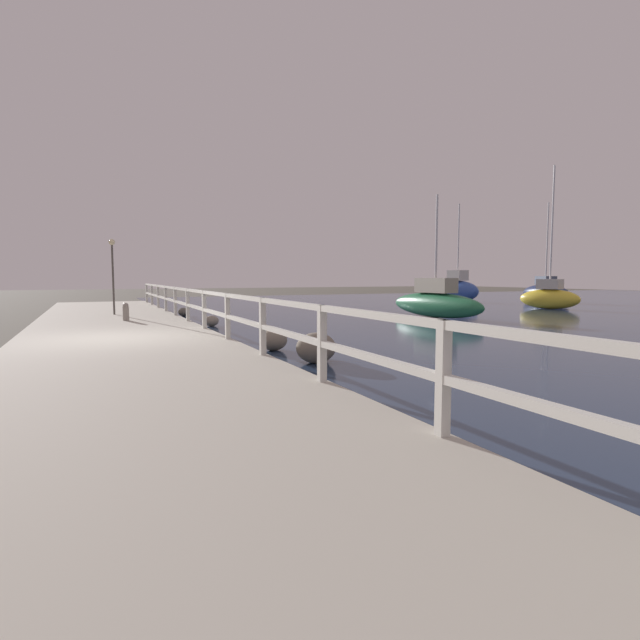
# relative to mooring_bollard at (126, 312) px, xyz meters

# --- Properties ---
(ground_plane) EXTENTS (120.00, 120.00, 0.00)m
(ground_plane) POSITION_rel_mooring_bollard_xyz_m (-0.39, -4.70, -0.58)
(ground_plane) COLOR #4C473D
(dock_walkway) EXTENTS (4.49, 36.00, 0.30)m
(dock_walkway) POSITION_rel_mooring_bollard_xyz_m (-0.39, -4.70, -0.43)
(dock_walkway) COLOR #B2AD9E
(dock_walkway) RESTS_ON ground
(railing) EXTENTS (0.10, 32.50, 1.02)m
(railing) POSITION_rel_mooring_bollard_xyz_m (1.76, -4.70, 0.41)
(railing) COLOR silver
(railing) RESTS_ON dock_walkway
(boulder_downstream) EXTENTS (0.49, 0.44, 0.37)m
(boulder_downstream) POSITION_rel_mooring_bollard_xyz_m (2.71, 0.01, -0.40)
(boulder_downstream) COLOR gray
(boulder_downstream) RESTS_ON ground
(boulder_water_edge) EXTENTS (0.64, 0.58, 0.48)m
(boulder_water_edge) POSITION_rel_mooring_bollard_xyz_m (2.76, -6.15, -0.34)
(boulder_water_edge) COLOR slate
(boulder_water_edge) RESTS_ON ground
(boulder_upstream) EXTENTS (0.80, 0.72, 0.60)m
(boulder_upstream) POSITION_rel_mooring_bollard_xyz_m (2.97, -8.05, -0.28)
(boulder_upstream) COLOR slate
(boulder_upstream) RESTS_ON ground
(boulder_near_dock) EXTENTS (0.38, 0.34, 0.28)m
(boulder_near_dock) POSITION_rel_mooring_bollard_xyz_m (2.95, -8.14, -0.44)
(boulder_near_dock) COLOR #666056
(boulder_near_dock) RESTS_ON ground
(boulder_mid_strip) EXTENTS (0.49, 0.44, 0.37)m
(boulder_mid_strip) POSITION_rel_mooring_bollard_xyz_m (2.60, 4.86, -0.40)
(boulder_mid_strip) COLOR #666056
(boulder_mid_strip) RESTS_ON ground
(boulder_far_strip) EXTENTS (0.49, 0.44, 0.36)m
(boulder_far_strip) POSITION_rel_mooring_bollard_xyz_m (3.18, -7.69, -0.40)
(boulder_far_strip) COLOR gray
(boulder_far_strip) RESTS_ON ground
(mooring_bollard) EXTENTS (0.19, 0.19, 0.56)m
(mooring_bollard) POSITION_rel_mooring_bollard_xyz_m (0.00, 0.00, 0.00)
(mooring_bollard) COLOR gray
(mooring_bollard) RESTS_ON dock_walkway
(dock_lamp) EXTENTS (0.22, 0.22, 2.75)m
(dock_lamp) POSITION_rel_mooring_bollard_xyz_m (-0.23, 2.90, 1.63)
(dock_lamp) COLOR #514C47
(dock_lamp) RESTS_ON dock_walkway
(sailboat_yellow) EXTENTS (2.05, 3.27, 7.30)m
(sailboat_yellow) POSITION_rel_mooring_bollard_xyz_m (20.61, 1.62, 0.08)
(sailboat_yellow) COLOR gold
(sailboat_yellow) RESTS_ON water_surface
(sailboat_navy) EXTENTS (2.25, 4.77, 6.46)m
(sailboat_navy) POSITION_rel_mooring_bollard_xyz_m (26.13, 6.68, 0.10)
(sailboat_navy) COLOR #192347
(sailboat_navy) RESTS_ON water_surface
(sailboat_blue) EXTENTS (1.78, 3.55, 6.45)m
(sailboat_blue) POSITION_rel_mooring_bollard_xyz_m (21.23, 9.51, 0.25)
(sailboat_blue) COLOR #2D4C9E
(sailboat_blue) RESTS_ON water_surface
(sailboat_green) EXTENTS (1.07, 5.55, 4.98)m
(sailboat_green) POSITION_rel_mooring_bollard_xyz_m (11.91, -0.20, 0.05)
(sailboat_green) COLOR #236B42
(sailboat_green) RESTS_ON water_surface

